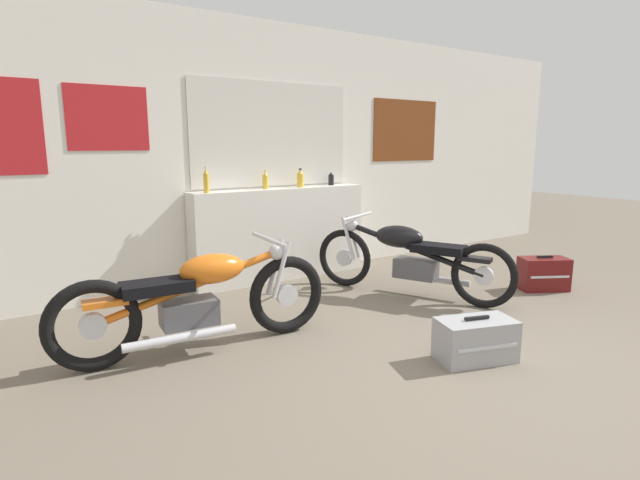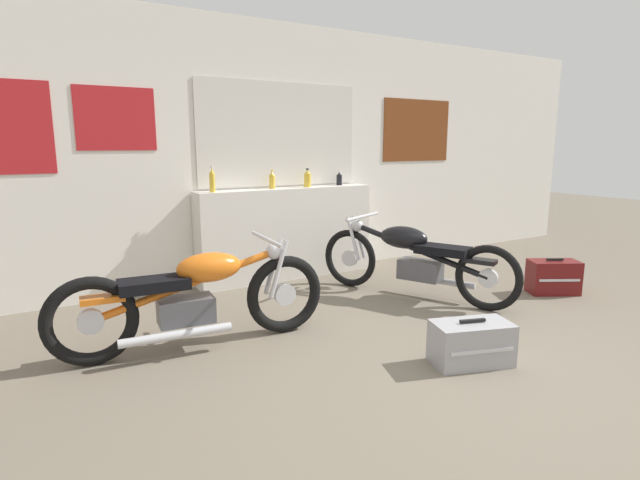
{
  "view_description": "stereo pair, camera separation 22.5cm",
  "coord_description": "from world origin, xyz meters",
  "px_view_note": "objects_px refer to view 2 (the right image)",
  "views": [
    {
      "loc": [
        -2.7,
        -1.94,
        1.5
      ],
      "look_at": [
        -0.36,
        1.5,
        0.7
      ],
      "focal_mm": 28.0,
      "sensor_mm": 36.0,
      "label": 1
    },
    {
      "loc": [
        -2.51,
        -2.06,
        1.5
      ],
      "look_at": [
        -0.36,
        1.5,
        0.7
      ],
      "focal_mm": 28.0,
      "sensor_mm": 36.0,
      "label": 2
    }
  ],
  "objects_px": {
    "bottle_right_center": "(339,179)",
    "motorcycle_orange": "(195,297)",
    "bottle_leftmost": "(212,181)",
    "motorcycle_black": "(414,258)",
    "hard_case_silver": "(471,343)",
    "bottle_left_center": "(272,180)",
    "bottle_center": "(307,179)",
    "hard_case_darkred": "(553,277)"
  },
  "relations": [
    {
      "from": "bottle_right_center",
      "to": "hard_case_silver",
      "type": "bearing_deg",
      "value": -104.11
    },
    {
      "from": "bottle_center",
      "to": "hard_case_silver",
      "type": "xyz_separation_m",
      "value": [
        -0.23,
        -2.68,
        -0.97
      ]
    },
    {
      "from": "bottle_left_center",
      "to": "motorcycle_black",
      "type": "height_order",
      "value": "bottle_left_center"
    },
    {
      "from": "bottle_leftmost",
      "to": "hard_case_silver",
      "type": "xyz_separation_m",
      "value": [
        0.9,
        -2.64,
        -0.99
      ]
    },
    {
      "from": "bottle_left_center",
      "to": "bottle_right_center",
      "type": "distance_m",
      "value": 0.89
    },
    {
      "from": "bottle_center",
      "to": "bottle_right_center",
      "type": "distance_m",
      "value": 0.46
    },
    {
      "from": "bottle_leftmost",
      "to": "motorcycle_black",
      "type": "relative_size",
      "value": 0.14
    },
    {
      "from": "bottle_left_center",
      "to": "hard_case_darkred",
      "type": "bearing_deg",
      "value": -41.73
    },
    {
      "from": "bottle_left_center",
      "to": "motorcycle_orange",
      "type": "relative_size",
      "value": 0.1
    },
    {
      "from": "bottle_left_center",
      "to": "bottle_right_center",
      "type": "bearing_deg",
      "value": 0.9
    },
    {
      "from": "bottle_leftmost",
      "to": "motorcycle_black",
      "type": "distance_m",
      "value": 2.16
    },
    {
      "from": "bottle_right_center",
      "to": "motorcycle_orange",
      "type": "distance_m",
      "value": 2.75
    },
    {
      "from": "bottle_left_center",
      "to": "hard_case_silver",
      "type": "height_order",
      "value": "bottle_left_center"
    },
    {
      "from": "bottle_left_center",
      "to": "hard_case_darkred",
      "type": "height_order",
      "value": "bottle_left_center"
    },
    {
      "from": "motorcycle_orange",
      "to": "hard_case_silver",
      "type": "height_order",
      "value": "motorcycle_orange"
    },
    {
      "from": "bottle_center",
      "to": "bottle_right_center",
      "type": "bearing_deg",
      "value": 4.51
    },
    {
      "from": "bottle_leftmost",
      "to": "hard_case_darkred",
      "type": "xyz_separation_m",
      "value": [
        2.9,
        -1.9,
        -0.97
      ]
    },
    {
      "from": "bottle_right_center",
      "to": "hard_case_darkred",
      "type": "distance_m",
      "value": 2.55
    },
    {
      "from": "bottle_leftmost",
      "to": "hard_case_silver",
      "type": "bearing_deg",
      "value": -71.13
    },
    {
      "from": "hard_case_darkred",
      "to": "bottle_center",
      "type": "bearing_deg",
      "value": 132.35
    },
    {
      "from": "bottle_leftmost",
      "to": "hard_case_silver",
      "type": "distance_m",
      "value": 2.96
    },
    {
      "from": "bottle_right_center",
      "to": "motorcycle_orange",
      "type": "height_order",
      "value": "bottle_right_center"
    },
    {
      "from": "motorcycle_black",
      "to": "hard_case_silver",
      "type": "xyz_separation_m",
      "value": [
        -0.69,
        -1.37,
        -0.25
      ]
    },
    {
      "from": "bottle_right_center",
      "to": "motorcycle_black",
      "type": "bearing_deg",
      "value": -89.84
    },
    {
      "from": "hard_case_darkred",
      "to": "bottle_leftmost",
      "type": "bearing_deg",
      "value": 146.83
    },
    {
      "from": "bottle_center",
      "to": "motorcycle_orange",
      "type": "height_order",
      "value": "bottle_center"
    },
    {
      "from": "bottle_left_center",
      "to": "hard_case_darkred",
      "type": "xyz_separation_m",
      "value": [
        2.2,
        -1.97,
        -0.94
      ]
    },
    {
      "from": "bottle_leftmost",
      "to": "bottle_left_center",
      "type": "height_order",
      "value": "bottle_leftmost"
    },
    {
      "from": "bottle_right_center",
      "to": "motorcycle_orange",
      "type": "xyz_separation_m",
      "value": [
        -2.22,
        -1.46,
        -0.7
      ]
    },
    {
      "from": "bottle_left_center",
      "to": "motorcycle_black",
      "type": "distance_m",
      "value": 1.75
    },
    {
      "from": "bottle_leftmost",
      "to": "bottle_left_center",
      "type": "bearing_deg",
      "value": 5.58
    },
    {
      "from": "bottle_left_center",
      "to": "hard_case_silver",
      "type": "relative_size",
      "value": 0.34
    },
    {
      "from": "bottle_right_center",
      "to": "hard_case_silver",
      "type": "distance_m",
      "value": 2.96
    },
    {
      "from": "motorcycle_black",
      "to": "hard_case_silver",
      "type": "relative_size",
      "value": 3.17
    },
    {
      "from": "motorcycle_orange",
      "to": "bottle_leftmost",
      "type": "bearing_deg",
      "value": 65.15
    },
    {
      "from": "hard_case_silver",
      "to": "motorcycle_orange",
      "type": "bearing_deg",
      "value": 140.77
    },
    {
      "from": "motorcycle_orange",
      "to": "motorcycle_black",
      "type": "height_order",
      "value": "motorcycle_orange"
    },
    {
      "from": "bottle_center",
      "to": "motorcycle_orange",
      "type": "bearing_deg",
      "value": -141.15
    },
    {
      "from": "bottle_left_center",
      "to": "bottle_center",
      "type": "height_order",
      "value": "bottle_center"
    },
    {
      "from": "bottle_right_center",
      "to": "motorcycle_black",
      "type": "xyz_separation_m",
      "value": [
        0.0,
        -1.35,
        -0.7
      ]
    },
    {
      "from": "bottle_right_center",
      "to": "motorcycle_orange",
      "type": "bearing_deg",
      "value": -146.68
    },
    {
      "from": "motorcycle_orange",
      "to": "hard_case_silver",
      "type": "bearing_deg",
      "value": -39.23
    }
  ]
}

